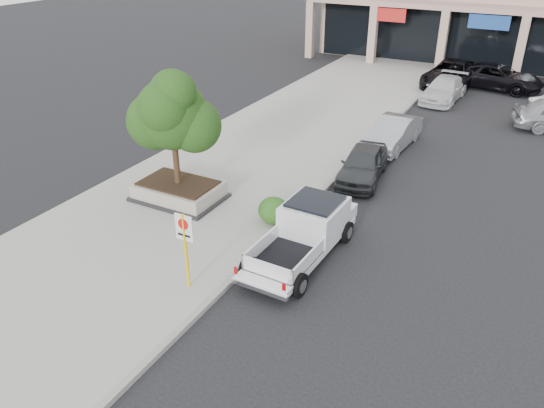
# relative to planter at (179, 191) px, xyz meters

# --- Properties ---
(ground) EXTENTS (120.00, 120.00, 0.00)m
(ground) POSITION_rel_planter_xyz_m (5.95, -2.34, -0.48)
(ground) COLOR black
(ground) RESTS_ON ground
(sidewalk) EXTENTS (8.00, 52.00, 0.15)m
(sidewalk) POSITION_rel_planter_xyz_m (0.45, 3.66, -0.40)
(sidewalk) COLOR gray
(sidewalk) RESTS_ON ground
(curb) EXTENTS (0.20, 52.00, 0.15)m
(curb) POSITION_rel_planter_xyz_m (4.40, 3.66, -0.40)
(curb) COLOR gray
(curb) RESTS_ON ground
(planter) EXTENTS (3.20, 2.20, 0.68)m
(planter) POSITION_rel_planter_xyz_m (0.00, 0.00, 0.00)
(planter) COLOR black
(planter) RESTS_ON sidewalk
(planter_tree) EXTENTS (2.90, 2.55, 4.00)m
(planter_tree) POSITION_rel_planter_xyz_m (0.13, 0.15, 2.94)
(planter_tree) COLOR #2E2012
(planter_tree) RESTS_ON planter
(no_parking_sign) EXTENTS (0.55, 0.09, 2.30)m
(no_parking_sign) POSITION_rel_planter_xyz_m (3.54, -4.23, 1.16)
(no_parking_sign) COLOR yellow
(no_parking_sign) RESTS_ON sidewalk
(hedge) EXTENTS (1.10, 0.99, 0.93)m
(hedge) POSITION_rel_planter_xyz_m (3.95, 0.08, 0.14)
(hedge) COLOR #144715
(hedge) RESTS_ON sidewalk
(pickup_truck) EXTENTS (2.05, 5.19, 1.62)m
(pickup_truck) POSITION_rel_planter_xyz_m (5.60, -1.26, 0.33)
(pickup_truck) COLOR white
(pickup_truck) RESTS_ON ground
(curb_car_a) EXTENTS (2.09, 4.12, 1.34)m
(curb_car_a) POSITION_rel_planter_xyz_m (5.30, 5.16, 0.20)
(curb_car_a) COLOR #2E3133
(curb_car_a) RESTS_ON ground
(curb_car_b) EXTENTS (1.74, 4.31, 1.39)m
(curb_car_b) POSITION_rel_planter_xyz_m (5.32, 9.17, 0.22)
(curb_car_b) COLOR #929599
(curb_car_b) RESTS_ON ground
(curb_car_c) EXTENTS (2.12, 4.71, 1.34)m
(curb_car_c) POSITION_rel_planter_xyz_m (5.75, 17.87, 0.20)
(curb_car_c) COLOR silver
(curb_car_c) RESTS_ON ground
(curb_car_d) EXTENTS (3.16, 6.07, 1.63)m
(curb_car_d) POSITION_rel_planter_xyz_m (5.50, 21.10, 0.34)
(curb_car_d) COLOR black
(curb_car_d) RESTS_ON ground
(lot_car_d) EXTENTS (5.80, 3.40, 1.51)m
(lot_car_d) POSITION_rel_planter_xyz_m (8.15, 22.00, 0.28)
(lot_car_d) COLOR black
(lot_car_d) RESTS_ON ground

